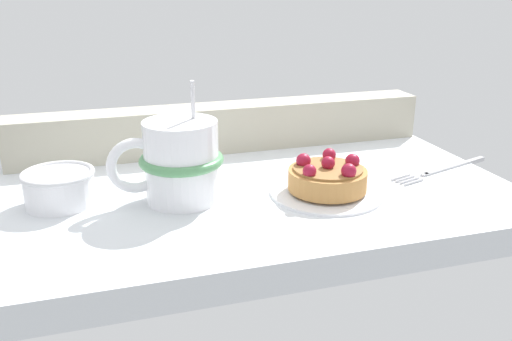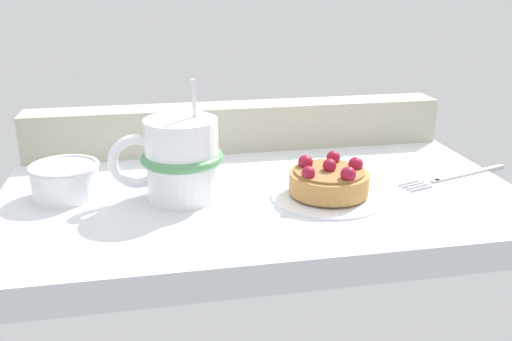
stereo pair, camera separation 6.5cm
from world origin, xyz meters
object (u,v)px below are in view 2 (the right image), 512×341
raspberry_tart (329,179)px  dessert_fork (455,176)px  sugar_bowl (65,179)px  coffee_mug (180,159)px  dessert_plate (328,194)px

raspberry_tart → dessert_fork: (18.62, 3.18, -1.95)cm
raspberry_tart → sugar_bowl: raspberry_tart is taller
coffee_mug → sugar_bowl: size_ratio=1.70×
raspberry_tart → dessert_fork: size_ratio=0.54×
dessert_plate → dessert_fork: size_ratio=0.79×
raspberry_tart → sugar_bowl: 31.82cm
dessert_fork → sugar_bowl: 49.96cm
coffee_mug → dessert_fork: (36.16, -0.11, -4.59)cm
raspberry_tart → sugar_bowl: size_ratio=1.15×
dessert_plate → dessert_fork: same height
dessert_plate → coffee_mug: 18.40cm
dessert_plate → sugar_bowl: (-31.20, 6.15, 1.88)cm
dessert_fork → sugar_bowl: size_ratio=2.12×
coffee_mug → dessert_fork: bearing=-0.2°
dessert_fork → sugar_bowl: (-49.84, 2.96, 1.90)cm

